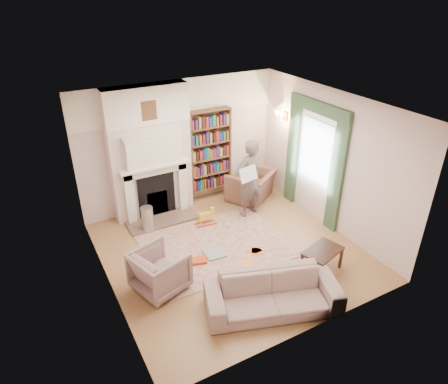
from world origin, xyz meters
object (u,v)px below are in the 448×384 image
armchair_reading (251,185)px  paraffin_heater (148,219)px  armchair_left (160,271)px  sofa (273,294)px  bookcase (210,150)px  man_reading (249,179)px  rocking_horse (206,217)px  coffee_table (322,261)px

armchair_reading → paraffin_heater: 2.60m
armchair_left → sofa: size_ratio=0.39×
armchair_left → paraffin_heater: size_ratio=1.45×
bookcase → paraffin_heater: (-1.79, -0.72, -0.90)m
man_reading → rocking_horse: bearing=-14.8°
armchair_left → rocking_horse: bearing=-65.2°
sofa → paraffin_heater: bearing=126.3°
man_reading → rocking_horse: man_reading is taller
sofa → coffee_table: (1.28, 0.35, -0.08)m
paraffin_heater → rocking_horse: (1.13, -0.36, -0.08)m
armchair_reading → sofa: bearing=31.1°
armchair_reading → coffee_table: (-0.35, -2.88, -0.12)m
bookcase → armchair_left: (-2.18, -2.48, -0.81)m
man_reading → coffee_table: size_ratio=2.47×
armchair_reading → armchair_left: 3.56m
paraffin_heater → bookcase: bearing=21.9°
armchair_reading → bookcase: bearing=-65.3°
bookcase → rocking_horse: bearing=-121.3°
sofa → man_reading: 2.93m
bookcase → armchair_left: size_ratio=2.31×
armchair_left → rocking_horse: (1.52, 1.39, -0.17)m
bookcase → coffee_table: 3.56m
sofa → rocking_horse: 2.68m
sofa → coffee_table: sofa is taller
armchair_left → sofa: 1.86m
coffee_table → paraffin_heater: 3.50m
sofa → man_reading: size_ratio=1.19×
armchair_reading → sofa: (-1.63, -3.22, -0.04)m
bookcase → paraffin_heater: 2.13m
bookcase → man_reading: bookcase is taller
coffee_table → bookcase: bearing=81.1°
man_reading → paraffin_heater: man_reading is taller
paraffin_heater → rocking_horse: paraffin_heater is taller
sofa → armchair_reading: bearing=81.8°
armchair_reading → paraffin_heater: bearing=-27.8°
armchair_reading → rocking_horse: (-1.47, -0.55, -0.15)m
armchair_left → rocking_horse: 2.07m
armchair_left → coffee_table: size_ratio=1.14×
coffee_table → rocking_horse: 2.58m
bookcase → armchair_reading: 1.28m
rocking_horse → man_reading: bearing=3.0°
bookcase → coffee_table: bearing=-82.3°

